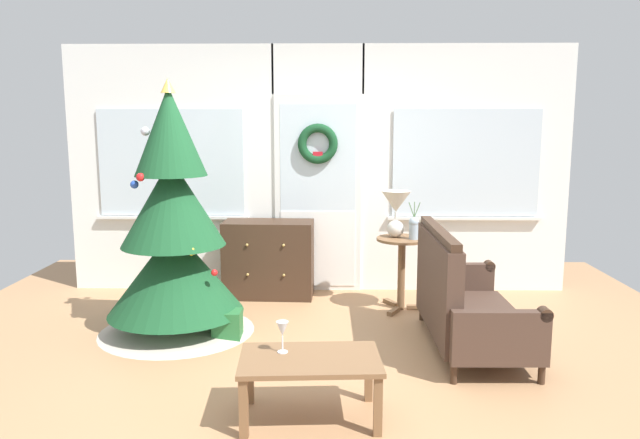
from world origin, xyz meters
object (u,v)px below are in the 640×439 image
object	(u,v)px
dresser_cabinet	(269,259)
side_table	(402,259)
table_lamp	(396,207)
christmas_tree	(174,238)
settee_sofa	(461,302)
gift_box	(227,324)
flower_vase	(414,227)
wine_glass	(282,330)
coffee_table	(310,366)

from	to	relation	value
dresser_cabinet	side_table	xyz separation A→B (m)	(1.30, -0.42, 0.10)
table_lamp	christmas_tree	bearing A→B (deg)	-160.21
settee_sofa	table_lamp	size ratio (longest dim) A/B	3.35
settee_sofa	gift_box	xyz separation A→B (m)	(-1.88, 0.18, -0.26)
flower_vase	table_lamp	bearing A→B (deg)	147.99
side_table	wine_glass	distance (m)	2.31
dresser_cabinet	side_table	bearing A→B (deg)	-17.73
christmas_tree	side_table	xyz separation A→B (m)	(1.98, 0.65, -0.32)
christmas_tree	wine_glass	size ratio (longest dim) A/B	10.88
christmas_tree	side_table	size ratio (longest dim) A/B	3.06
gift_box	christmas_tree	bearing A→B (deg)	161.40
dresser_cabinet	gift_box	world-z (taller)	dresser_cabinet
dresser_cabinet	coffee_table	bearing A→B (deg)	-78.79
side_table	coffee_table	world-z (taller)	side_table
dresser_cabinet	settee_sofa	xyz separation A→B (m)	(1.66, -1.41, -0.01)
table_lamp	wine_glass	bearing A→B (deg)	-112.85
table_lamp	side_table	bearing A→B (deg)	-33.69
dresser_cabinet	flower_vase	xyz separation A→B (m)	(1.40, -0.48, 0.42)
side_table	gift_box	distance (m)	1.77
settee_sofa	christmas_tree	bearing A→B (deg)	171.83
dresser_cabinet	gift_box	bearing A→B (deg)	-100.18
side_table	table_lamp	size ratio (longest dim) A/B	1.58
wine_glass	christmas_tree	bearing A→B (deg)	125.31
wine_glass	side_table	bearing A→B (deg)	65.39
wine_glass	gift_box	world-z (taller)	wine_glass
table_lamp	coffee_table	size ratio (longest dim) A/B	0.51
coffee_table	gift_box	size ratio (longest dim) A/B	3.76
table_lamp	flower_vase	xyz separation A→B (m)	(0.16, -0.10, -0.17)
christmas_tree	gift_box	distance (m)	0.85
coffee_table	wine_glass	xyz separation A→B (m)	(-0.17, 0.08, 0.20)
dresser_cabinet	table_lamp	bearing A→B (deg)	-16.86
dresser_cabinet	side_table	distance (m)	1.37
dresser_cabinet	wine_glass	world-z (taller)	dresser_cabinet
dresser_cabinet	coffee_table	distance (m)	2.64
settee_sofa	coffee_table	size ratio (longest dim) A/B	1.70
flower_vase	gift_box	xyz separation A→B (m)	(-1.62, -0.75, -0.70)
table_lamp	dresser_cabinet	bearing A→B (deg)	163.14
dresser_cabinet	side_table	world-z (taller)	dresser_cabinet
dresser_cabinet	table_lamp	size ratio (longest dim) A/B	2.08
table_lamp	settee_sofa	bearing A→B (deg)	-67.86
settee_sofa	side_table	bearing A→B (deg)	109.93
dresser_cabinet	settee_sofa	distance (m)	2.18
flower_vase	side_table	bearing A→B (deg)	149.04
settee_sofa	gift_box	distance (m)	1.91
christmas_tree	gift_box	world-z (taller)	christmas_tree
settee_sofa	flower_vase	bearing A→B (deg)	105.55
settee_sofa	side_table	world-z (taller)	settee_sofa
settee_sofa	side_table	xyz separation A→B (m)	(-0.36, 0.99, 0.12)
side_table	table_lamp	world-z (taller)	table_lamp
flower_vase	wine_glass	distance (m)	2.31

